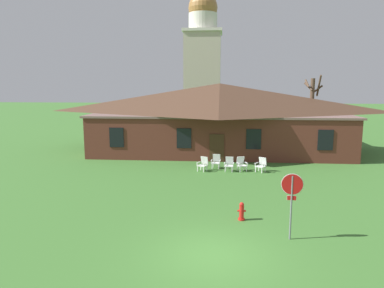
% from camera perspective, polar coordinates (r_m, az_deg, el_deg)
% --- Properties ---
extents(ground_plane, '(200.00, 200.00, 0.00)m').
position_cam_1_polar(ground_plane, '(12.78, 3.39, -17.28)').
color(ground_plane, '#3D702D').
extents(brick_building, '(21.47, 10.40, 5.83)m').
position_cam_1_polar(brick_building, '(31.55, 4.36, 4.39)').
color(brick_building, brown).
rests_on(brick_building, ground).
extents(dome_tower, '(5.18, 5.18, 18.59)m').
position_cam_1_polar(dome_tower, '(49.99, 1.70, 12.59)').
color(dome_tower, '#BCB29E').
rests_on(dome_tower, ground).
extents(stop_sign, '(0.80, 0.11, 2.53)m').
position_cam_1_polar(stop_sign, '(13.81, 15.58, -7.54)').
color(stop_sign, slate).
rests_on(stop_sign, ground).
extents(lawn_chair_by_porch, '(0.81, 0.85, 0.96)m').
position_cam_1_polar(lawn_chair_by_porch, '(24.07, 1.78, -3.13)').
color(lawn_chair_by_porch, silver).
rests_on(lawn_chair_by_porch, ground).
extents(lawn_chair_near_door, '(0.70, 0.74, 0.96)m').
position_cam_1_polar(lawn_chair_near_door, '(24.93, 3.86, -2.71)').
color(lawn_chair_near_door, white).
rests_on(lawn_chair_near_door, ground).
extents(lawn_chair_left_end, '(0.69, 0.72, 0.96)m').
position_cam_1_polar(lawn_chair_left_end, '(24.14, 5.93, -3.14)').
color(lawn_chair_left_end, white).
rests_on(lawn_chair_left_end, ground).
extents(lawn_chair_middle, '(0.77, 0.82, 0.96)m').
position_cam_1_polar(lawn_chair_middle, '(24.27, 7.85, -3.11)').
color(lawn_chair_middle, white).
rests_on(lawn_chair_middle, ground).
extents(lawn_chair_right_end, '(0.85, 0.87, 0.96)m').
position_cam_1_polar(lawn_chair_right_end, '(24.27, 10.96, -3.20)').
color(lawn_chair_right_end, white).
rests_on(lawn_chair_right_end, ground).
extents(bare_tree_beside_building, '(1.60, 1.59, 6.54)m').
position_cam_1_polar(bare_tree_beside_building, '(33.05, 18.46, 5.09)').
color(bare_tree_beside_building, brown).
rests_on(bare_tree_beside_building, ground).
extents(fire_hydrant, '(0.36, 0.28, 0.79)m').
position_cam_1_polar(fire_hydrant, '(15.73, 7.88, -10.59)').
color(fire_hydrant, red).
rests_on(fire_hydrant, ground).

